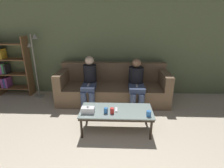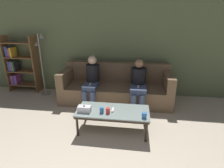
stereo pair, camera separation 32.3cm
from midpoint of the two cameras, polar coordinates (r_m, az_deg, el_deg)
wall_back at (r=4.52m, az=-1.51°, el=12.80°), size 12.00×0.06×2.60m
couch at (r=4.26m, az=-1.83°, el=-1.31°), size 2.58×0.92×0.89m
coffee_table at (r=3.07m, az=-1.63°, el=-9.25°), size 1.25×0.57×0.41m
cup_near_left at (r=2.95m, az=-5.21°, el=-8.69°), size 0.07×0.07×0.10m
cup_near_right at (r=2.88m, az=8.74°, el=-9.62°), size 0.08×0.08×0.09m
cup_far_center at (r=2.93m, az=-3.16°, el=-8.78°), size 0.07×0.07×0.09m
tissue_box at (r=3.00m, az=-10.95°, el=-8.39°), size 0.22×0.12×0.13m
game_remote at (r=3.04m, az=-1.64°, el=-8.44°), size 0.04×0.15×0.02m
bookshelf at (r=5.30m, az=-32.09°, el=4.67°), size 0.83×0.32×1.52m
standing_lamp at (r=4.74m, az=-25.69°, el=7.14°), size 0.31×0.26×1.58m
seated_person_left_end at (r=4.02m, az=-9.67°, el=1.19°), size 0.31×0.65×1.12m
seated_person_mid_left at (r=3.95m, az=5.61°, el=0.76°), size 0.34×0.71×1.07m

